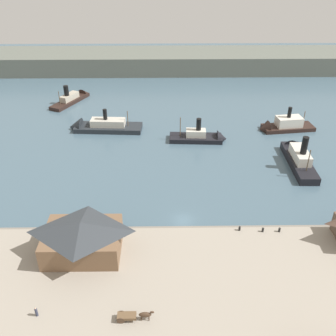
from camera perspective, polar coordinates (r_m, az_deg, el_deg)
The scene contains 15 objects.
ground_plane at distance 85.32m, azimuth 2.25°, elevation -7.66°, with size 320.00×320.00×0.00m, color #476070.
quay_promenade at distance 69.11m, azimuth 3.17°, elevation -18.74°, with size 110.00×36.00×1.20m, color #9E9384.
seawall_edge at distance 82.23m, azimuth 2.38°, elevation -8.95°, with size 110.00×0.80×1.00m, color gray.
ferry_shed_west_terminal at distance 75.58m, azimuth -12.49°, elevation -9.85°, with size 14.44×11.24×6.99m.
horse_cart at distance 65.31m, azimuth -5.10°, elevation -20.76°, with size 5.83×1.51×1.87m.
pedestrian_near_west_shed at distance 68.89m, azimuth -18.76°, elevation -19.37°, with size 0.44×0.44×1.78m.
mooring_post_west at distance 81.85m, azimuth 10.45°, elevation -8.73°, with size 0.44×0.44×0.90m, color black.
mooring_post_center_east at distance 82.50m, azimuth 13.74°, elevation -8.81°, with size 0.44×0.44×0.90m, color black.
mooring_post_center_west at distance 83.36m, azimuth 16.03°, elevation -8.72°, with size 0.44×0.44×0.90m, color black.
ferry_mid_harbor at distance 111.14m, azimuth 18.44°, elevation 1.66°, with size 5.44×22.20×10.51m.
ferry_outer_harbor at distance 125.71m, azimuth -10.21°, elevation 6.04°, with size 23.29×7.95×9.26m.
ferry_approaching_east at distance 117.51m, azimuth 5.24°, elevation 4.54°, with size 17.36×6.37×9.20m.
ferry_moored_east at distance 150.99m, azimuth -13.69°, elevation 9.99°, with size 12.65×19.56×8.38m.
ferry_approaching_west at distance 128.78m, azimuth 16.37°, elevation 5.97°, with size 18.12×7.86×9.55m.
far_headland at distance 183.28m, azimuth 0.59°, elevation 15.45°, with size 180.00×24.00×8.00m, color #60665B.
Camera 1 is at (-4.23, -66.46, 53.34)m, focal length 41.54 mm.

